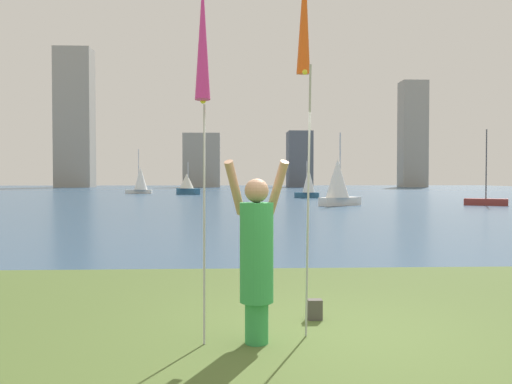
% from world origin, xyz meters
% --- Properties ---
extents(ground, '(120.00, 138.00, 0.12)m').
position_xyz_m(ground, '(0.00, 50.95, -0.06)').
color(ground, '#475B28').
extents(person, '(0.73, 0.54, 1.99)m').
position_xyz_m(person, '(-0.79, -0.18, 0.98)').
color(person, green).
rests_on(person, ground).
extents(kite_flag_left, '(0.16, 0.41, 3.91)m').
position_xyz_m(kite_flag_left, '(-1.36, -0.32, 3.17)').
color(kite_flag_left, '#B2B2B7').
rests_on(kite_flag_left, ground).
extents(kite_flag_right, '(0.16, 0.67, 4.38)m').
position_xyz_m(kite_flag_right, '(-0.23, 0.22, 3.59)').
color(kite_flag_right, '#B2B2B7').
rests_on(kite_flag_right, ground).
extents(bag, '(0.18, 0.14, 0.25)m').
position_xyz_m(bag, '(-0.02, 0.72, 0.13)').
color(bag, '#4C4742').
rests_on(bag, ground).
extents(sailboat_2, '(3.02, 2.35, 4.74)m').
position_xyz_m(sailboat_2, '(5.72, 27.72, 1.49)').
color(sailboat_2, white).
rests_on(sailboat_2, ground).
extents(sailboat_4, '(3.04, 1.62, 5.08)m').
position_xyz_m(sailboat_4, '(-11.71, 54.30, 1.60)').
color(sailboat_4, white).
rests_on(sailboat_4, ground).
extents(sailboat_6, '(2.75, 2.77, 3.54)m').
position_xyz_m(sailboat_6, '(-6.14, 51.50, 1.15)').
color(sailboat_6, '#2D6084').
rests_on(sailboat_6, ground).
extents(sailboat_7, '(2.26, 1.36, 3.36)m').
position_xyz_m(sailboat_7, '(5.68, 40.87, 1.39)').
color(sailboat_7, '#2D6084').
rests_on(sailboat_7, ground).
extents(sailboat_8, '(2.67, 1.87, 4.96)m').
position_xyz_m(sailboat_8, '(15.44, 27.54, 0.30)').
color(sailboat_8, maroon).
rests_on(sailboat_8, ground).
extents(skyline_tower_0, '(6.86, 4.60, 26.59)m').
position_xyz_m(skyline_tower_0, '(-31.59, 96.00, 13.30)').
color(skyline_tower_0, gray).
rests_on(skyline_tower_0, ground).
extents(skyline_tower_1, '(7.14, 3.65, 10.48)m').
position_xyz_m(skyline_tower_1, '(-7.27, 96.36, 5.24)').
color(skyline_tower_1, gray).
rests_on(skyline_tower_1, ground).
extents(skyline_tower_2, '(4.84, 5.74, 11.12)m').
position_xyz_m(skyline_tower_2, '(12.22, 98.87, 5.56)').
color(skyline_tower_2, '#565B66').
rests_on(skyline_tower_2, ground).
extents(skyline_tower_3, '(4.99, 4.12, 20.90)m').
position_xyz_m(skyline_tower_3, '(34.52, 96.42, 10.45)').
color(skyline_tower_3, gray).
rests_on(skyline_tower_3, ground).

